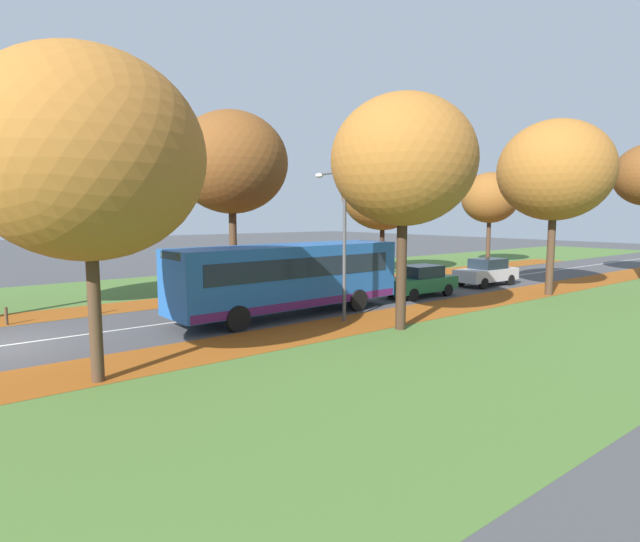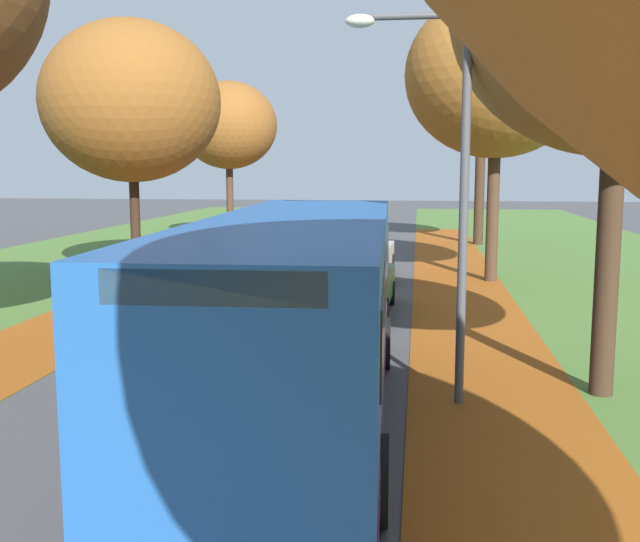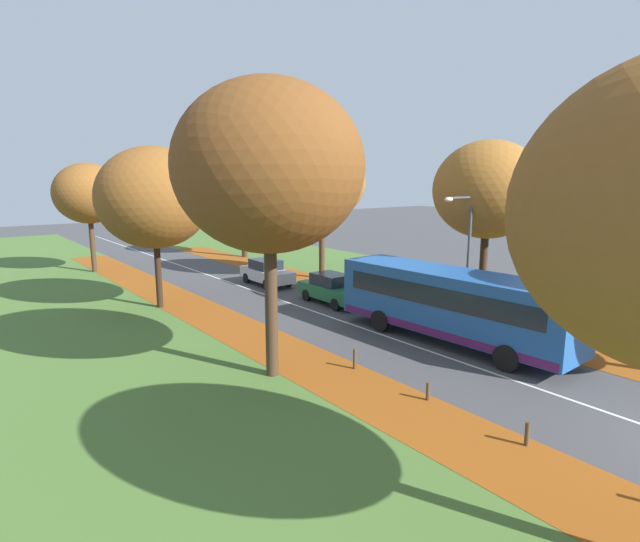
# 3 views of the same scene
# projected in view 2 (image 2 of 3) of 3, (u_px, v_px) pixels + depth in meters

# --- Properties ---
(leaf_litter_left) EXTENTS (2.80, 60.00, 0.00)m
(leaf_litter_left) POSITION_uv_depth(u_px,v_px,m) (33.00, 345.00, 15.58)
(leaf_litter_left) COLOR #8C4714
(leaf_litter_left) RESTS_ON grass_verge_left
(leaf_litter_right) EXTENTS (2.80, 60.00, 0.00)m
(leaf_litter_right) POSITION_uv_depth(u_px,v_px,m) (483.00, 359.00, 14.39)
(leaf_litter_right) COLOR #8C4714
(leaf_litter_right) RESTS_ON grass_verge_right
(road_centre_line) EXTENTS (0.12, 80.00, 0.01)m
(road_centre_line) POSITION_uv_depth(u_px,v_px,m) (297.00, 299.00, 20.88)
(road_centre_line) COLOR silver
(road_centre_line) RESTS_ON ground
(tree_left_mid) EXTENTS (5.75, 5.75, 8.34)m
(tree_left_mid) POSITION_uv_depth(u_px,v_px,m) (131.00, 102.00, 24.03)
(tree_left_mid) COLOR black
(tree_left_mid) RESTS_ON ground
(tree_left_far) EXTENTS (4.75, 4.75, 7.80)m
(tree_left_far) POSITION_uv_depth(u_px,v_px,m) (229.00, 126.00, 36.69)
(tree_left_far) COLOR #422D1E
(tree_left_far) RESTS_ON ground
(tree_right_near) EXTENTS (5.23, 5.23, 8.54)m
(tree_right_near) POSITION_uv_depth(u_px,v_px,m) (622.00, 3.00, 11.37)
(tree_right_near) COLOR #382619
(tree_right_near) RESTS_ON ground
(tree_right_mid) EXTENTS (5.74, 5.74, 9.10)m
(tree_right_mid) POSITION_uv_depth(u_px,v_px,m) (497.00, 75.00, 23.30)
(tree_right_mid) COLOR #422D1E
(tree_right_mid) RESTS_ON ground
(tree_right_far) EXTENTS (4.52, 4.52, 8.85)m
(tree_right_far) POSITION_uv_depth(u_px,v_px,m) (482.00, 99.00, 34.47)
(tree_right_far) COLOR #382619
(tree_right_far) RESTS_ON ground
(streetlamp_right) EXTENTS (1.89, 0.28, 6.00)m
(streetlamp_right) POSITION_uv_depth(u_px,v_px,m) (443.00, 164.00, 11.30)
(streetlamp_right) COLOR #47474C
(streetlamp_right) RESTS_ON ground
(bus) EXTENTS (2.92, 10.48, 2.98)m
(bus) POSITION_uv_depth(u_px,v_px,m) (298.00, 305.00, 10.84)
(bus) COLOR #1E5199
(bus) RESTS_ON ground
(car_green_lead) EXTENTS (1.86, 4.24, 1.62)m
(car_green_lead) POSITION_uv_depth(u_px,v_px,m) (357.00, 281.00, 18.88)
(car_green_lead) COLOR #1E6038
(car_green_lead) RESTS_ON ground
(car_silver_following) EXTENTS (1.88, 4.25, 1.62)m
(car_silver_following) POSITION_uv_depth(u_px,v_px,m) (365.00, 253.00, 25.09)
(car_silver_following) COLOR #B7BABF
(car_silver_following) RESTS_ON ground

